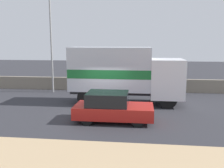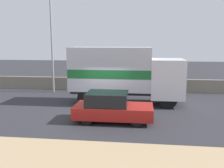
% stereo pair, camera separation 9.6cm
% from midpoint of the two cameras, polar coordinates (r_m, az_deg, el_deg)
% --- Properties ---
extents(ground_plane, '(80.00, 80.00, 0.00)m').
position_cam_midpoint_polar(ground_plane, '(13.85, -1.94, -6.90)').
color(ground_plane, '#2D2D33').
extents(stone_wall_backdrop, '(60.00, 0.35, 1.04)m').
position_cam_midpoint_polar(stone_wall_backdrop, '(20.28, 1.05, -0.11)').
color(stone_wall_backdrop, gray).
rests_on(stone_wall_backdrop, ground_plane).
extents(street_lamp, '(0.56, 0.28, 7.91)m').
position_cam_midpoint_polar(street_lamp, '(20.04, -13.52, 11.00)').
color(street_lamp, gray).
rests_on(street_lamp, ground_plane).
extents(box_truck, '(7.10, 2.43, 3.61)m').
position_cam_midpoint_polar(box_truck, '(15.91, 2.76, 2.59)').
color(box_truck, silver).
rests_on(box_truck, ground_plane).
extents(car_hatchback, '(3.89, 1.76, 1.47)m').
position_cam_midpoint_polar(car_hatchback, '(12.47, 0.11, -5.33)').
color(car_hatchback, '#B21E19').
rests_on(car_hatchback, ground_plane).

